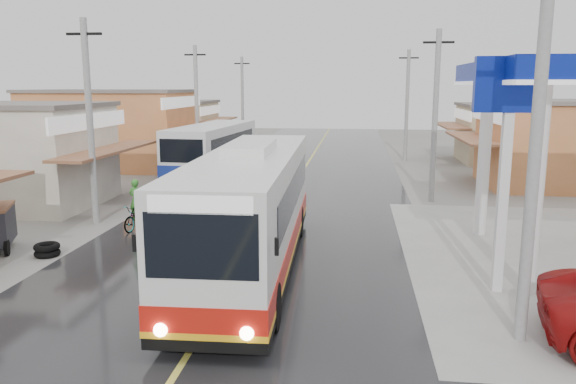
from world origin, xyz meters
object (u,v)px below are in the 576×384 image
(tyre_stack, at_px, (47,250))
(cyclist, at_px, (138,213))
(second_bus, at_px, (213,151))
(coach_bus, at_px, (252,210))

(tyre_stack, bearing_deg, cyclist, 65.57)
(second_bus, bearing_deg, tyre_stack, -92.07)
(coach_bus, xyz_separation_m, second_bus, (-5.19, 15.60, -0.11))
(cyclist, distance_m, tyre_stack, 4.06)
(cyclist, bearing_deg, tyre_stack, -101.14)
(coach_bus, relative_size, second_bus, 1.25)
(cyclist, height_order, tyre_stack, cyclist)
(second_bus, height_order, cyclist, second_bus)
(coach_bus, height_order, cyclist, coach_bus)
(second_bus, bearing_deg, cyclist, -85.81)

